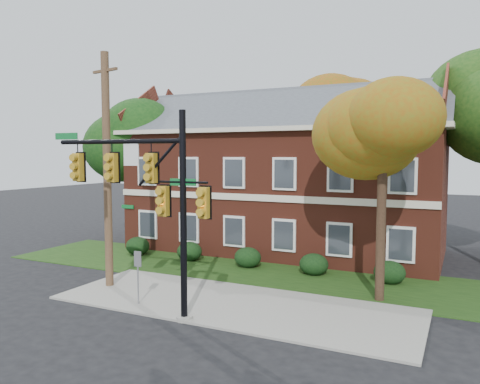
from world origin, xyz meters
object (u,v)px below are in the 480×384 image
at_px(hedge_far_right, 389,272).
at_px(traffic_signal, 150,190).
at_px(hedge_left, 189,251).
at_px(utility_pole, 107,170).
at_px(hedge_far_left, 138,246).
at_px(hedge_center, 248,257).
at_px(tree_near_right, 389,131).
at_px(hedge_right, 314,264).
at_px(tree_left_rear, 142,141).
at_px(tree_far_rear, 339,113).
at_px(sign_post, 138,269).
at_px(apartment_building, 284,168).

relative_size(hedge_far_right, traffic_signal, 0.19).
xyz_separation_m(hedge_left, utility_pole, (-0.48, -5.82, 4.60)).
height_order(hedge_far_left, hedge_center, same).
bearing_deg(hedge_center, tree_near_right, -21.42).
relative_size(hedge_right, tree_left_rear, 0.16).
xyz_separation_m(hedge_far_left, traffic_signal, (6.92, -8.03, 4.00)).
xyz_separation_m(tree_near_right, tree_left_rear, (-16.95, 6.97, 0.01)).
xyz_separation_m(tree_far_rear, utility_pole, (-5.32, -18.91, -3.71)).
relative_size(hedge_far_right, sign_post, 0.66).
distance_m(hedge_far_left, utility_pole, 8.01).
height_order(tree_far_rear, traffic_signal, tree_far_rear).
bearing_deg(tree_near_right, tree_far_rear, 110.27).
bearing_deg(hedge_center, hedge_right, 0.00).
relative_size(hedge_far_right, tree_left_rear, 0.16).
height_order(hedge_left, utility_pole, utility_pole).
height_order(tree_near_right, utility_pole, utility_pole).
bearing_deg(utility_pole, hedge_center, 67.65).
xyz_separation_m(hedge_far_left, hedge_left, (3.50, 0.00, 0.00)).
bearing_deg(sign_post, utility_pole, 146.76).
relative_size(tree_near_right, utility_pole, 0.85).
height_order(tree_left_rear, sign_post, tree_left_rear).
relative_size(hedge_far_left, tree_left_rear, 0.16).
bearing_deg(tree_left_rear, hedge_center, -23.04).
xyz_separation_m(hedge_left, hedge_far_right, (10.50, 0.00, 0.00)).
bearing_deg(tree_left_rear, tree_near_right, -22.36).
bearing_deg(apartment_building, hedge_center, -90.00).
relative_size(apartment_building, tree_near_right, 2.19).
distance_m(hedge_right, hedge_far_right, 3.50).
relative_size(hedge_center, sign_post, 0.66).
relative_size(hedge_right, traffic_signal, 0.19).
xyz_separation_m(hedge_far_left, hedge_right, (10.50, 0.00, 0.00)).
relative_size(traffic_signal, utility_pole, 0.72).
bearing_deg(hedge_center, sign_post, -99.52).
bearing_deg(hedge_far_right, utility_pole, -152.07).
relative_size(hedge_far_left, traffic_signal, 0.19).
relative_size(hedge_center, hedge_right, 1.00).
bearing_deg(tree_far_rear, tree_left_rear, -141.03).
xyz_separation_m(hedge_right, tree_left_rear, (-13.23, 4.14, 6.16)).
height_order(hedge_center, tree_left_rear, tree_left_rear).
distance_m(tree_left_rear, traffic_signal, 15.68).
distance_m(tree_left_rear, utility_pole, 11.60).
relative_size(hedge_center, hedge_far_right, 1.00).
bearing_deg(hedge_right, hedge_center, 180.00).
distance_m(hedge_center, hedge_right, 3.50).
distance_m(utility_pole, sign_post, 4.85).
distance_m(tree_far_rear, sign_post, 21.88).
height_order(tree_left_rear, tree_far_rear, tree_far_rear).
bearing_deg(hedge_right, hedge_left, 180.00).
xyz_separation_m(hedge_far_left, utility_pole, (3.02, -5.82, 4.60)).
xyz_separation_m(hedge_center, hedge_right, (3.50, 0.00, 0.00)).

